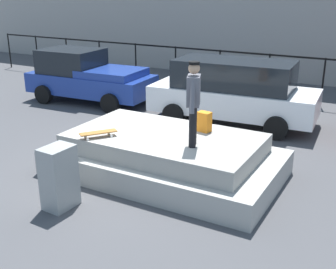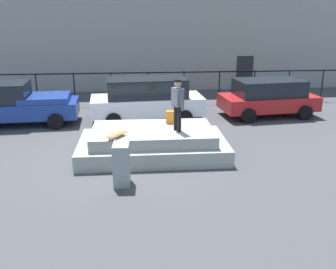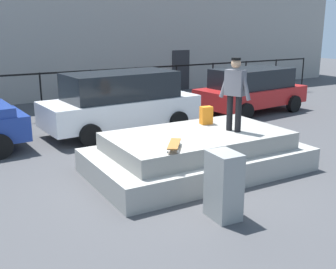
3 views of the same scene
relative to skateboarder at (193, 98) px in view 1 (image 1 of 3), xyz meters
The scene contains 9 objects.
ground_plane 2.47m from the skateboarder, behind, with size 60.00×60.00×0.00m, color #424244.
concrete_ledge 1.67m from the skateboarder, 160.36° to the left, with size 4.86×2.81×0.90m.
skateboarder is the anchor object (origin of this frame).
skateboard 2.16m from the skateboarder, 163.85° to the right, with size 0.62×0.74×0.12m.
backpack 1.15m from the skateboarder, 99.78° to the left, with size 0.28×0.20×0.43m, color orange.
car_blue_pickup_near 7.53m from the skateboarder, 145.21° to the left, with size 4.48×2.22×1.79m.
car_white_hatchback_mid 4.60m from the skateboarder, 100.71° to the left, with size 4.92×2.40×1.86m.
utility_box 2.90m from the skateboarder, 131.90° to the right, with size 0.44×0.60×1.18m, color gray.
fence_row 7.69m from the skateboarder, 102.24° to the left, with size 24.06×0.06×1.65m.
Camera 1 is at (5.05, -7.17, 3.92)m, focal length 45.69 mm.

